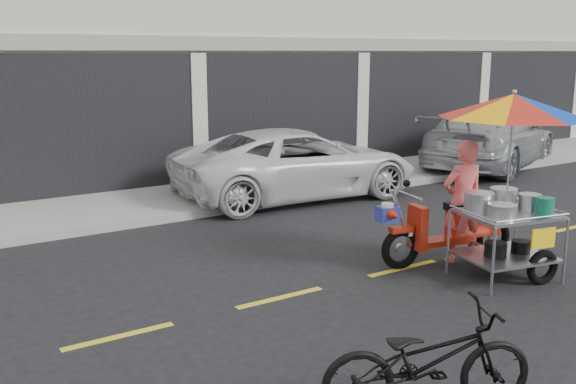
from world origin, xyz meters
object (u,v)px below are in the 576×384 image
white_pickup (297,163)px  silver_pickup (490,137)px  near_bicycle (428,360)px  food_vendor_rig (492,159)px

white_pickup → silver_pickup: silver_pickup is taller
white_pickup → silver_pickup: bearing=-84.1°
silver_pickup → near_bicycle: size_ratio=3.04×
white_pickup → food_vendor_rig: 5.26m
near_bicycle → white_pickup: bearing=-2.2°
silver_pickup → food_vendor_rig: bearing=107.2°
near_bicycle → food_vendor_rig: bearing=-32.7°
white_pickup → near_bicycle: white_pickup is taller
silver_pickup → food_vendor_rig: food_vendor_rig is taller
white_pickup → food_vendor_rig: (-0.35, -5.18, 0.84)m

